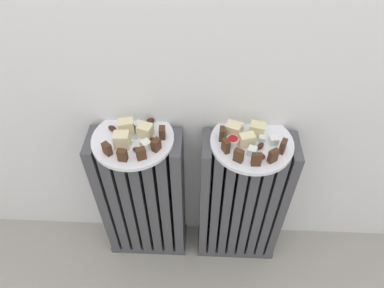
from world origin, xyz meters
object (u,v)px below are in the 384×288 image
at_px(radiator_right, 241,203).
at_px(fork, 131,142).
at_px(plate_left, 133,139).
at_px(plate_right, 252,143).
at_px(jam_bowl_right, 233,141).
at_px(radiator_left, 143,199).

xyz_separation_m(radiator_right, fork, (-0.36, -0.02, 0.32)).
xyz_separation_m(plate_left, plate_right, (0.36, 0.00, 0.00)).
distance_m(jam_bowl_right, fork, 0.30).
distance_m(radiator_left, fork, 0.32).
bearing_deg(plate_right, jam_bowl_right, -164.86).
bearing_deg(plate_right, plate_left, 180.00).
xyz_separation_m(radiator_right, plate_left, (-0.36, 0.00, 0.32)).
height_order(radiator_right, fork, fork).
bearing_deg(plate_left, radiator_left, 0.00).
bearing_deg(radiator_left, plate_right, 0.00).
height_order(radiator_left, radiator_right, same).
relative_size(radiator_right, jam_bowl_right, 16.81).
height_order(radiator_right, jam_bowl_right, jam_bowl_right).
xyz_separation_m(radiator_right, plate_right, (-0.00, 0.00, 0.32)).
xyz_separation_m(radiator_right, jam_bowl_right, (-0.06, -0.02, 0.34)).
height_order(radiator_left, fork, fork).
bearing_deg(plate_right, radiator_right, 0.00).
bearing_deg(fork, radiator_right, 3.24).
bearing_deg(fork, plate_right, 3.24).
relative_size(radiator_left, plate_right, 2.45).
relative_size(jam_bowl_right, fork, 0.41).
bearing_deg(radiator_left, radiator_right, 0.00).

